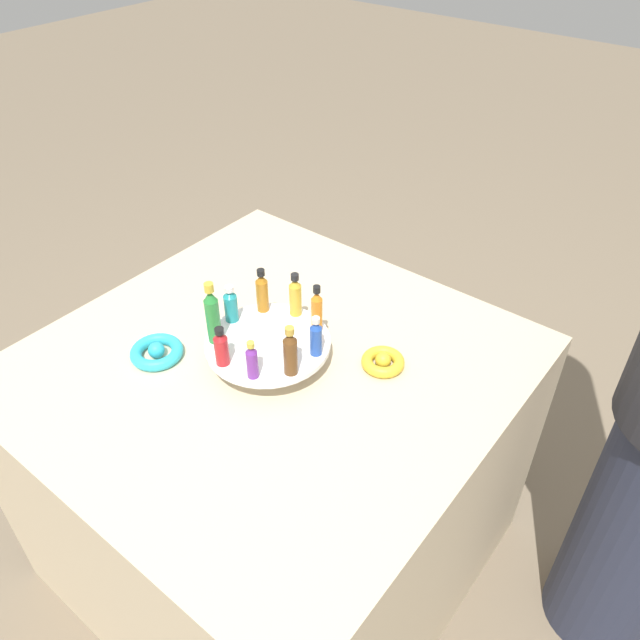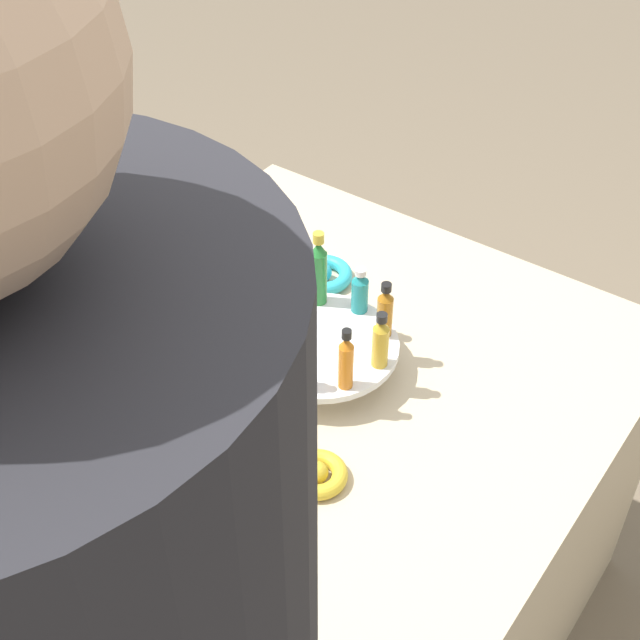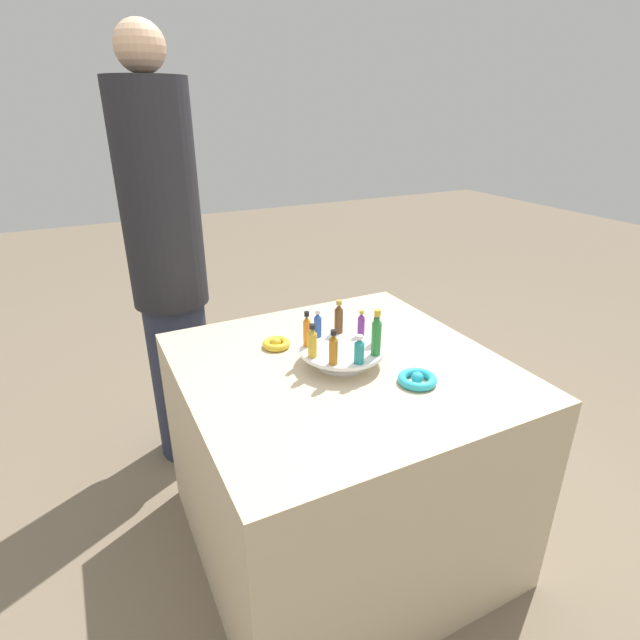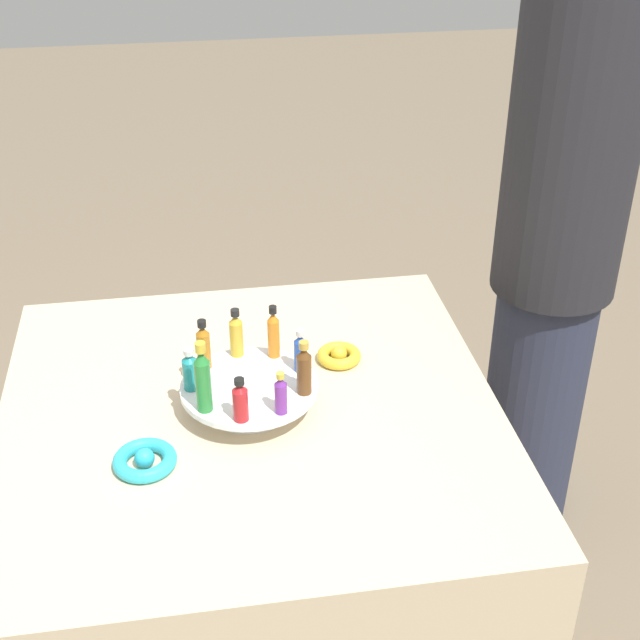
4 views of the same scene
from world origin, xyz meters
The scene contains 14 objects.
ground_plane centered at (0.00, 0.00, 0.00)m, with size 12.00×12.00×0.00m, color #756651.
party_table centered at (0.00, 0.00, 0.36)m, with size 0.98×0.98×0.73m.
display_stand centered at (0.00, 0.00, 0.76)m, with size 0.27×0.27×0.06m.
bottle_brown centered at (-0.04, -0.10, 0.84)m, with size 0.03×0.03×0.11m.
bottle_blue centered at (0.03, -0.11, 0.83)m, with size 0.03×0.03×0.09m.
bottle_orange centered at (0.09, -0.06, 0.84)m, with size 0.02×0.02×0.12m.
bottle_gold centered at (0.11, 0.01, 0.83)m, with size 0.03×0.03×0.11m.
bottle_amber centered at (0.07, 0.08, 0.83)m, with size 0.03×0.03×0.11m.
bottle_teal centered at (0.01, 0.11, 0.83)m, with size 0.03×0.03×0.09m.
bottle_green centered at (-0.07, 0.09, 0.85)m, with size 0.03×0.03×0.15m.
bottle_red centered at (-0.11, 0.02, 0.83)m, with size 0.03×0.03×0.09m.
bottle_purple centered at (-0.10, -0.05, 0.82)m, with size 0.02×0.02×0.09m.
ribbon_bow_gold centered at (0.14, -0.20, 0.74)m, with size 0.09×0.09×0.03m.
ribbon_bow_teal centered at (-0.14, 0.20, 0.74)m, with size 0.12×0.12×0.04m.
Camera 2 is at (0.65, -0.90, 1.78)m, focal length 50.00 mm.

